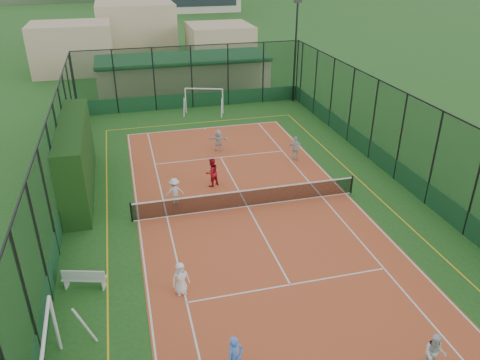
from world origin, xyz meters
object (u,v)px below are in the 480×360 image
Objects in this scene: floodlight_ne at (295,52)px; child_far_left at (175,191)px; clubhouse at (183,74)px; child_near_mid at (235,358)px; child_near_right at (434,353)px; child_far_right at (295,148)px; white_bench at (84,278)px; child_far_back at (218,140)px; child_near_left at (181,278)px; coach at (212,172)px; futsal_goal_far at (204,101)px.

floodlight_ne is 19.90m from child_far_left.
child_near_mid is (-3.16, -32.07, -0.80)m from clubhouse.
child_near_right is (-5.75, -28.01, -3.40)m from floodlight_ne.
floodlight_ne is 5.32× the size of child_far_right.
child_far_back is at bearing 73.12° from white_bench.
clubhouse is 32.24m from child_near_mid.
child_near_right is at bearing -47.52° from child_near_left.
child_far_right is 6.09m from coach.
clubhouse is at bearing 129.94° from child_near_right.
child_near_mid reaches higher than child_near_left.
white_bench is 1.02× the size of coach.
child_far_back is (3.65, 6.34, -0.01)m from child_far_left.
clubhouse is 9.91× the size of child_near_mid.
child_far_left is at bearing 75.38° from child_near_left.
futsal_goal_far reaches higher than coach.
coach is at bearing -125.51° from floodlight_ne.
floodlight_ne is at bearing -32.12° from clubhouse.
floodlight_ne reaches higher than child_near_right.
floodlight_ne is 5.38× the size of child_near_mid.
child_near_right is at bearing 78.66° from coach.
child_far_right is (-4.19, -11.73, -3.34)m from floodlight_ne.
child_far_right reaches higher than child_far_left.
coach reaches higher than white_bench.
child_near_right is (2.20, -26.76, -0.26)m from futsal_goal_far.
child_far_right is at bearing 42.45° from child_near_mid.
child_near_mid is at bearing -157.48° from child_near_right.
child_far_right is 5.05m from child_far_back.
child_near_left is 13.72m from child_far_right.
child_far_back is at bearing 58.77° from child_near_mid.
child_near_mid is at bearing 80.53° from child_far_right.
child_far_right reaches higher than child_near_right.
child_near_right is at bearing -16.51° from white_bench.
futsal_goal_far reaches higher than child_near_mid.
child_far_right is 1.09× the size of child_far_back.
coach is (-1.29, -19.27, -0.74)m from clubhouse.
child_near_left is 14.02m from child_far_back.
white_bench is at bearing 71.86° from child_far_back.
futsal_goal_far reaches higher than child_far_left.
child_near_mid is 1.08× the size of child_far_back.
child_far_right is at bearing 172.91° from coach.
white_bench is at bearing -177.83° from child_near_right.
floodlight_ne is 29.34m from child_near_mid.
futsal_goal_far is 2.11× the size of child_far_left.
floodlight_ne is 17.35m from coach.
coach is (6.51, 7.25, 0.36)m from white_bench.
futsal_goal_far is (-7.95, -1.25, -3.14)m from floodlight_ne.
futsal_goal_far is 14.76m from child_far_left.
child_near_right reaches higher than white_bench.
white_bench is 14.43m from child_far_back.
child_near_left is 4.41m from child_near_mid.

